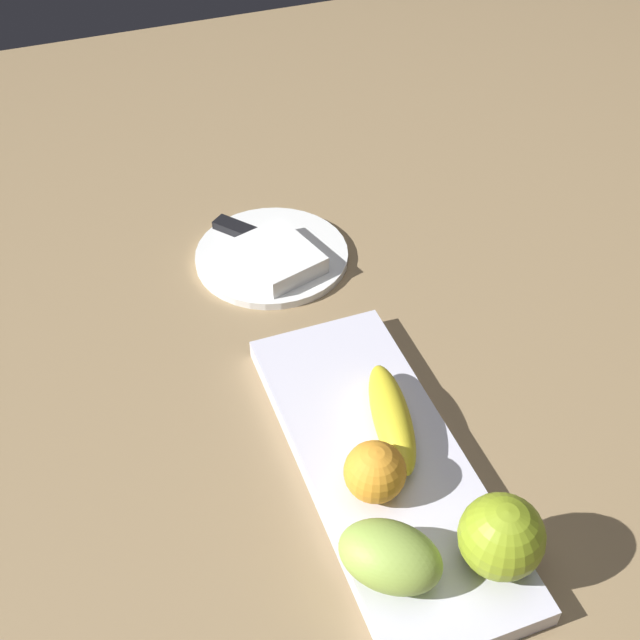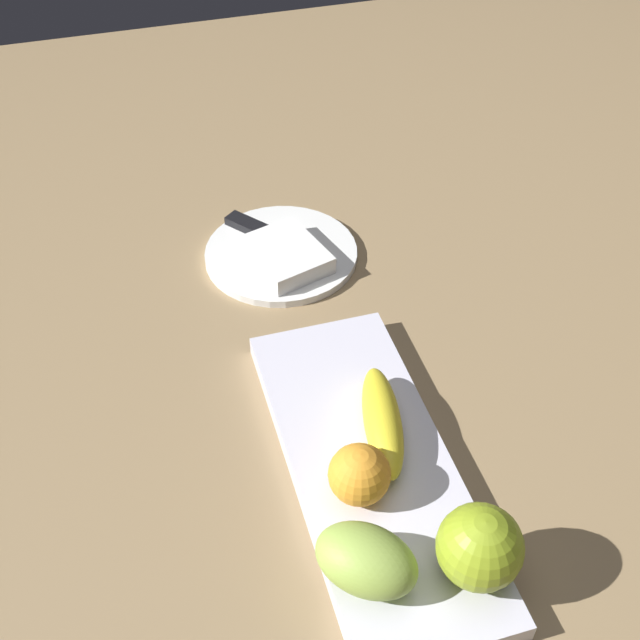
# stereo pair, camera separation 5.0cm
# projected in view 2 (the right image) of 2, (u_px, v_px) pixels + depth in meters

# --- Properties ---
(ground_plane) EXTENTS (2.40, 2.40, 0.00)m
(ground_plane) POSITION_uv_depth(u_px,v_px,m) (352.00, 491.00, 0.88)
(ground_plane) COLOR #8F7450
(fruit_tray) EXTENTS (0.43, 0.17, 0.02)m
(fruit_tray) POSITION_uv_depth(u_px,v_px,m) (371.00, 468.00, 0.89)
(fruit_tray) COLOR silver
(fruit_tray) RESTS_ON ground_plane
(apple) EXTENTS (0.08, 0.08, 0.08)m
(apple) POSITION_uv_depth(u_px,v_px,m) (480.00, 547.00, 0.76)
(apple) COLOR #8AA322
(apple) RESTS_ON fruit_tray
(banana) EXTENTS (0.16, 0.07, 0.04)m
(banana) POSITION_uv_depth(u_px,v_px,m) (382.00, 421.00, 0.89)
(banana) COLOR yellow
(banana) RESTS_ON fruit_tray
(orange_near_apple) EXTENTS (0.06, 0.06, 0.06)m
(orange_near_apple) POSITION_uv_depth(u_px,v_px,m) (363.00, 474.00, 0.83)
(orange_near_apple) COLOR orange
(orange_near_apple) RESTS_ON fruit_tray
(grape_bunch) EXTENTS (0.12, 0.12, 0.06)m
(grape_bunch) POSITION_uv_depth(u_px,v_px,m) (366.00, 560.00, 0.76)
(grape_bunch) COLOR #95B549
(grape_bunch) RESTS_ON fruit_tray
(dinner_plate) EXTENTS (0.21, 0.21, 0.01)m
(dinner_plate) POSITION_uv_depth(u_px,v_px,m) (281.00, 254.00, 1.16)
(dinner_plate) COLOR white
(dinner_plate) RESTS_ON ground_plane
(folded_napkin) EXTENTS (0.13, 0.12, 0.03)m
(folded_napkin) POSITION_uv_depth(u_px,v_px,m) (286.00, 255.00, 1.13)
(folded_napkin) COLOR white
(folded_napkin) RESTS_ON dinner_plate
(knife) EXTENTS (0.15, 0.13, 0.01)m
(knife) POSITION_uv_depth(u_px,v_px,m) (264.00, 232.00, 1.18)
(knife) COLOR silver
(knife) RESTS_ON dinner_plate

